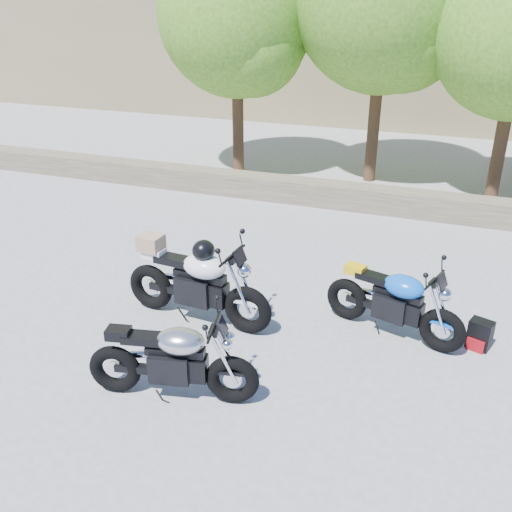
% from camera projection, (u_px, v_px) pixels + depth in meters
% --- Properties ---
extents(ground, '(90.00, 90.00, 0.00)m').
position_uv_depth(ground, '(218.00, 332.00, 7.85)').
color(ground, gray).
rests_on(ground, ground).
extents(stone_wall, '(22.00, 0.55, 0.50)m').
position_uv_depth(stone_wall, '(317.00, 193.00, 12.43)').
color(stone_wall, brown).
rests_on(stone_wall, ground).
extents(tree_decid_left, '(3.67, 3.67, 5.62)m').
position_uv_depth(tree_decid_left, '(240.00, 20.00, 13.11)').
color(tree_decid_left, '#382314').
rests_on(tree_decid_left, ground).
extents(tree_decid_mid, '(4.08, 4.08, 6.24)m').
position_uv_depth(tree_decid_mid, '(389.00, 1.00, 12.27)').
color(tree_decid_mid, '#382314').
rests_on(tree_decid_mid, ground).
extents(silver_bike, '(1.98, 0.69, 1.00)m').
position_uv_depth(silver_bike, '(173.00, 361.00, 6.42)').
color(silver_bike, black).
rests_on(silver_bike, ground).
extents(white_bike, '(2.27, 0.72, 1.25)m').
position_uv_depth(white_bike, '(196.00, 281.00, 7.90)').
color(white_bike, black).
rests_on(white_bike, ground).
extents(blue_bike, '(1.95, 0.82, 1.00)m').
position_uv_depth(blue_bike, '(395.00, 303.00, 7.61)').
color(blue_bike, black).
rests_on(blue_bike, ground).
extents(backpack, '(0.34, 0.32, 0.40)m').
position_uv_depth(backpack, '(480.00, 335.00, 7.44)').
color(backpack, black).
rests_on(backpack, ground).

